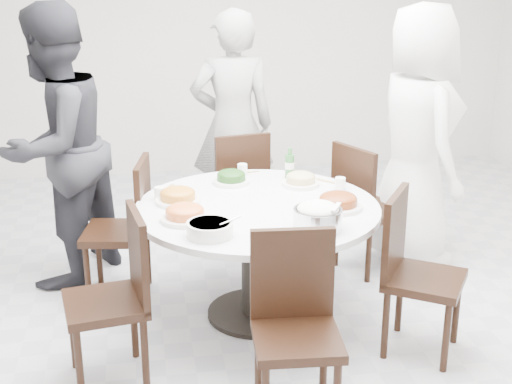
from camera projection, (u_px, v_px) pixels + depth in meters
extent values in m
cube|color=silver|center=(284.00, 295.00, 4.85)|extent=(6.00, 6.00, 0.01)
cube|color=silver|center=(225.00, 36.00, 7.19)|extent=(6.00, 0.01, 2.80)
cylinder|color=white|center=(257.00, 261.00, 4.47)|extent=(1.50, 1.50, 0.75)
cube|color=black|center=(371.00, 207.00, 5.12)|extent=(0.56, 0.56, 0.95)
cube|color=black|center=(236.00, 189.00, 5.51)|extent=(0.48, 0.48, 0.95)
cube|color=black|center=(116.00, 229.00, 4.71)|extent=(0.49, 0.49, 0.95)
cube|color=black|center=(105.00, 300.00, 3.77)|extent=(0.48, 0.48, 0.95)
cube|color=black|center=(297.00, 335.00, 3.43)|extent=(0.45, 0.45, 0.95)
cube|color=black|center=(425.00, 276.00, 4.04)|extent=(0.58, 0.58, 0.95)
imported|color=white|center=(417.00, 137.00, 5.14)|extent=(0.69, 0.98, 1.90)
imported|color=black|center=(233.00, 126.00, 5.62)|extent=(0.67, 0.44, 1.82)
imported|color=black|center=(55.00, 147.00, 4.81)|extent=(1.12, 1.18, 1.93)
cylinder|color=white|center=(231.00, 179.00, 4.75)|extent=(0.24, 0.24, 0.06)
cylinder|color=white|center=(301.00, 181.00, 4.70)|extent=(0.24, 0.24, 0.07)
cylinder|color=white|center=(178.00, 197.00, 4.39)|extent=(0.28, 0.28, 0.07)
cylinder|color=white|center=(338.00, 203.00, 4.29)|extent=(0.29, 0.29, 0.07)
cylinder|color=white|center=(185.00, 214.00, 4.10)|extent=(0.29, 0.29, 0.07)
cylinder|color=silver|center=(318.00, 219.00, 3.97)|extent=(0.28, 0.28, 0.12)
cylinder|color=white|center=(210.00, 229.00, 3.88)|extent=(0.26, 0.26, 0.08)
cylinder|color=#29682C|center=(290.00, 163.00, 4.83)|extent=(0.06, 0.06, 0.22)
cylinder|color=white|center=(246.00, 171.00, 4.89)|extent=(0.07, 0.07, 0.08)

